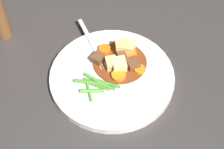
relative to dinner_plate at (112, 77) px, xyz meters
The scene contains 24 objects.
ground_plane 0.01m from the dinner_plate, ahead, with size 3.00×3.00×0.00m, color #383330.
dinner_plate is the anchor object (origin of this frame).
stew_sauce 0.04m from the dinner_plate, ahead, with size 0.13×0.13×0.00m, color brown.
carrot_slice_0 0.07m from the dinner_plate, 41.94° to the left, with size 0.03×0.03×0.01m, color orange.
carrot_slice_1 0.09m from the dinner_plate, 13.49° to the left, with size 0.03×0.03×0.01m, color orange.
carrot_slice_2 0.07m from the dinner_plate, 52.62° to the right, with size 0.03×0.03×0.01m, color orange.
carrot_slice_3 0.07m from the dinner_plate, 10.12° to the right, with size 0.04×0.04×0.01m, color orange.
carrot_slice_4 0.02m from the dinner_plate, 84.53° to the right, with size 0.03×0.03×0.01m, color orange.
carrot_slice_5 0.05m from the dinner_plate, 13.99° to the right, with size 0.04×0.04×0.01m, color orange.
potato_chunk_0 0.08m from the dinner_plate, ahead, with size 0.03×0.03×0.03m, color #E5CC7A.
potato_chunk_1 0.03m from the dinner_plate, 13.78° to the right, with size 0.03×0.03×0.03m, color #EAD68C.
potato_chunk_2 0.08m from the dinner_plate, ahead, with size 0.03×0.03×0.03m, color #DBBC6B.
potato_chunk_3 0.03m from the dinner_plate, 31.35° to the left, with size 0.02×0.03×0.02m, color #E5CC7A.
meat_chunk_0 0.06m from the dinner_plate, 36.99° to the right, with size 0.03×0.03×0.02m, color brown.
meat_chunk_1 0.05m from the dinner_plate, ahead, with size 0.02×0.02×0.02m, color brown.
meat_chunk_2 0.05m from the dinner_plate, 66.80° to the left, with size 0.03×0.03×0.02m, color brown.
green_bean_0 0.06m from the dinner_plate, 141.95° to the left, with size 0.01×0.01×0.06m, color #4C8E33.
green_bean_1 0.07m from the dinner_plate, 165.95° to the left, with size 0.01×0.01×0.05m, color #599E38.
green_bean_2 0.04m from the dinner_plate, 163.93° to the left, with size 0.01×0.01×0.08m, color #4C8E33.
green_bean_3 0.03m from the dinner_plate, 166.61° to the right, with size 0.01×0.01×0.05m, color #4C8E33.
green_bean_4 0.07m from the dinner_plate, 160.07° to the left, with size 0.01×0.01×0.06m, color #599E38.
green_bean_5 0.04m from the dinner_plate, 148.52° to the left, with size 0.01×0.01×0.07m, color #599E38.
green_bean_6 0.05m from the dinner_plate, 157.91° to the left, with size 0.01×0.01×0.07m, color #4C8E33.
fork 0.10m from the dinner_plate, 55.00° to the left, with size 0.12×0.15×0.00m.
Camera 1 is at (-0.42, -0.22, 0.63)m, focal length 54.57 mm.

